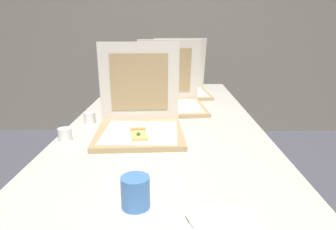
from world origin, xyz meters
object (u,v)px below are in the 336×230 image
object	(u,v)px
cup_white_mid	(114,113)
napkin_pile	(222,227)
table	(165,126)
pizza_box_middle	(171,99)
cup_printed_front	(135,192)
pizza_box_front	(139,122)
pizza_box_back	(181,87)
cup_white_near_center	(90,118)
cup_white_near_left	(65,135)
cup_white_far	(128,98)

from	to	relation	value
cup_white_mid	napkin_pile	size ratio (longest dim) A/B	0.29
table	pizza_box_middle	world-z (taller)	pizza_box_middle
cup_printed_front	napkin_pile	distance (m)	0.24
pizza_box_front	pizza_box_back	xyz separation A→B (m)	(0.21, 0.87, -0.00)
pizza_box_front	cup_white_near_center	xyz separation A→B (m)	(-0.27, 0.16, -0.03)
napkin_pile	pizza_box_front	bearing A→B (deg)	111.39
pizza_box_back	cup_printed_front	bearing A→B (deg)	-101.97
cup_white_near_center	cup_white_mid	bearing A→B (deg)	44.22
cup_white_near_left	cup_white_mid	distance (m)	0.39
pizza_box_front	cup_white_near_center	bearing A→B (deg)	145.40
napkin_pile	cup_white_near_center	bearing A→B (deg)	122.47
pizza_box_middle	pizza_box_back	bearing A→B (deg)	73.51
cup_white_near_center	pizza_box_middle	bearing A→B (deg)	36.94
pizza_box_front	cup_white_far	world-z (taller)	pizza_box_front
pizza_box_front	cup_white_near_left	bearing A→B (deg)	-166.22
pizza_box_middle	cup_white_near_left	world-z (taller)	pizza_box_middle
pizza_box_back	cup_white_far	distance (m)	0.43
cup_white_far	cup_printed_front	xyz separation A→B (m)	(0.19, -1.22, 0.02)
pizza_box_front	pizza_box_back	bearing A→B (deg)	72.10
pizza_box_back	cup_white_near_left	world-z (taller)	pizza_box_back
cup_white_far	cup_printed_front	bearing A→B (deg)	-81.18
table	cup_white_far	distance (m)	0.44
table	cup_white_near_center	distance (m)	0.40
table	cup_white_near_center	bearing A→B (deg)	-164.70
cup_white_near_center	cup_white_near_left	bearing A→B (deg)	-98.47
pizza_box_front	cup_white_near_left	size ratio (longest dim) A/B	7.22
cup_white_near_center	cup_printed_front	world-z (taller)	cup_printed_front
cup_white_near_center	cup_white_far	bearing A→B (deg)	74.01
pizza_box_back	pizza_box_middle	bearing A→B (deg)	-105.72
table	cup_white_near_left	xyz separation A→B (m)	(-0.42, -0.36, 0.07)
table	napkin_pile	bearing A→B (deg)	-80.26
napkin_pile	cup_white_near_left	bearing A→B (deg)	134.39
pizza_box_front	cup_white_near_center	size ratio (longest dim) A/B	7.22
cup_white_far	cup_white_near_left	bearing A→B (deg)	-103.35
cup_white_mid	pizza_box_middle	bearing A→B (deg)	33.98
cup_white_far	cup_white_near_center	size ratio (longest dim) A/B	1.00
cup_white_far	napkin_pile	size ratio (longest dim) A/B	0.29
pizza_box_middle	cup_printed_front	bearing A→B (deg)	-101.30
napkin_pile	cup_printed_front	bearing A→B (deg)	157.27
pizza_box_front	napkin_pile	world-z (taller)	pizza_box_front
cup_white_far	table	bearing A→B (deg)	-55.73
cup_white_mid	cup_printed_front	bearing A→B (deg)	-75.95
pizza_box_back	cup_white_mid	distance (m)	0.72
pizza_box_middle	cup_white_near_left	size ratio (longest dim) A/B	7.46
pizza_box_middle	cup_white_mid	size ratio (longest dim) A/B	7.46
pizza_box_front	cup_printed_front	xyz separation A→B (m)	(0.05, -0.60, -0.01)
table	cup_white_near_left	bearing A→B (deg)	-139.01
pizza_box_front	cup_white_far	bearing A→B (deg)	98.12
pizza_box_middle	cup_white_near_left	distance (m)	0.72
cup_white_near_center	cup_printed_front	distance (m)	0.82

